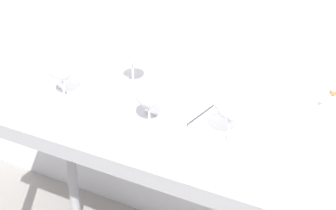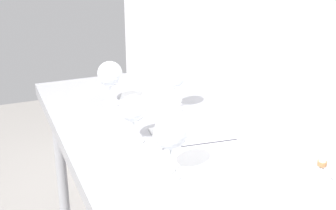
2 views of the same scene
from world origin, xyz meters
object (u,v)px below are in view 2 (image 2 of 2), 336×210
wine_glass_near_right (171,134)px  tasting_sheet_upper (152,94)px  wine_glass_near_left (110,75)px  wine_glass_near_center (133,110)px  open_notebook (200,145)px  decanter_funnel (320,178)px  wine_glass_far_left (174,77)px

wine_glass_near_right → tasting_sheet_upper: bearing=163.8°
wine_glass_near_left → wine_glass_near_center: wine_glass_near_left is taller
open_notebook → decanter_funnel: decanter_funnel is taller
wine_glass_far_left → decanter_funnel: 0.71m
tasting_sheet_upper → open_notebook: bearing=19.5°
wine_glass_near_left → wine_glass_near_center: bearing=-4.2°
wine_glass_near_center → wine_glass_far_left: (-0.21, 0.23, 0.02)m
open_notebook → decanter_funnel: size_ratio=2.96×
open_notebook → decanter_funnel: 0.40m
tasting_sheet_upper → wine_glass_near_center: bearing=-4.9°
wine_glass_near_left → open_notebook: 0.52m
wine_glass_far_left → open_notebook: 0.35m
open_notebook → wine_glass_near_center: bearing=-117.7°
wine_glass_near_left → decanter_funnel: bearing=21.0°
open_notebook → tasting_sheet_upper: 0.52m
wine_glass_near_center → tasting_sheet_upper: (-0.40, 0.21, -0.11)m
wine_glass_near_right → wine_glass_near_center: (-0.26, -0.02, -0.02)m
wine_glass_near_center → open_notebook: 0.24m
wine_glass_near_right → decanter_funnel: (0.23, 0.33, -0.09)m
wine_glass_far_left → tasting_sheet_upper: (-0.19, -0.02, -0.13)m
open_notebook → wine_glass_far_left: bearing=177.2°
decanter_funnel → wine_glass_near_right: bearing=-124.5°
tasting_sheet_upper → decanter_funnel: decanter_funnel is taller
wine_glass_near_right → open_notebook: wine_glass_near_right is taller
wine_glass_near_right → wine_glass_far_left: wine_glass_near_right is taller
wine_glass_far_left → wine_glass_near_right: bearing=-24.4°
wine_glass_near_right → decanter_funnel: size_ratio=1.46×
wine_glass_far_left → decanter_funnel: (0.69, 0.12, -0.09)m
wine_glass_near_left → open_notebook: size_ratio=0.47×
wine_glass_near_center → tasting_sheet_upper: wine_glass_near_center is taller
wine_glass_near_center → wine_glass_far_left: size_ratio=0.89×
wine_glass_near_right → wine_glass_near_center: size_ratio=1.14×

